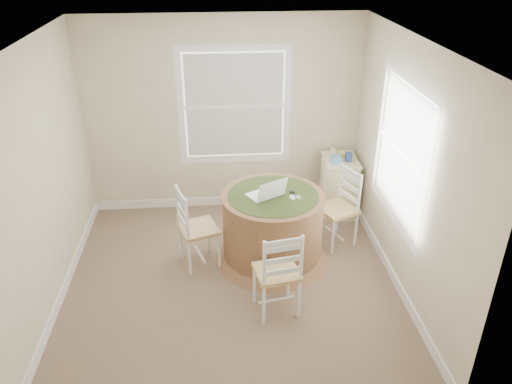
{
  "coord_description": "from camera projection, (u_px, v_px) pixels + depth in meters",
  "views": [
    {
      "loc": [
        -0.11,
        -4.43,
        3.45
      ],
      "look_at": [
        0.31,
        0.45,
        0.88
      ],
      "focal_mm": 35.0,
      "sensor_mm": 36.0,
      "label": 1
    }
  ],
  "objects": [
    {
      "name": "corner_chest",
      "position": [
        338.0,
        186.0,
        6.73
      ],
      "size": [
        0.46,
        0.61,
        0.79
      ],
      "rotation": [
        0.0,
        0.0,
        -0.03
      ],
      "color": "beige",
      "rests_on": "ground"
    },
    {
      "name": "room",
      "position": [
        244.0,
        170.0,
        5.07
      ],
      "size": [
        3.64,
        3.64,
        2.64
      ],
      "color": "#816852",
      "rests_on": "ground"
    },
    {
      "name": "round_table",
      "position": [
        273.0,
        225.0,
        5.74
      ],
      "size": [
        1.35,
        1.35,
        0.84
      ],
      "rotation": [
        0.0,
        0.0,
        0.11
      ],
      "color": "#8A5E3E",
      "rests_on": "ground"
    },
    {
      "name": "mouse",
      "position": [
        292.0,
        197.0,
        5.49
      ],
      "size": [
        0.08,
        0.11,
        0.04
      ],
      "primitive_type": "ellipsoid",
      "rotation": [
        0.0,
        0.0,
        0.11
      ],
      "color": "white",
      "rests_on": "round_table"
    },
    {
      "name": "chair_near",
      "position": [
        277.0,
        271.0,
        4.91
      ],
      "size": [
        0.49,
        0.47,
        0.95
      ],
      "primitive_type": null,
      "rotation": [
        0.0,
        0.0,
        3.33
      ],
      "color": "white",
      "rests_on": "ground"
    },
    {
      "name": "box_blue",
      "position": [
        349.0,
        157.0,
        6.46
      ],
      "size": [
        0.08,
        0.08,
        0.12
      ],
      "primitive_type": "cube",
      "rotation": [
        0.0,
        0.0,
        -0.03
      ],
      "color": "#2D4289",
      "rests_on": "corner_chest"
    },
    {
      "name": "laptop",
      "position": [
        266.0,
        193.0,
        5.53
      ],
      "size": [
        0.47,
        0.46,
        0.25
      ],
      "rotation": [
        0.0,
        0.0,
        3.65
      ],
      "color": "white",
      "rests_on": "round_table"
    },
    {
      "name": "chair_left",
      "position": [
        198.0,
        228.0,
        5.63
      ],
      "size": [
        0.51,
        0.53,
        0.95
      ],
      "primitive_type": null,
      "rotation": [
        0.0,
        0.0,
        1.89
      ],
      "color": "white",
      "rests_on": "ground"
    },
    {
      "name": "chair_right",
      "position": [
        337.0,
        209.0,
        6.02
      ],
      "size": [
        0.54,
        0.55,
        0.95
      ],
      "primitive_type": null,
      "rotation": [
        0.0,
        0.0,
        -1.15
      ],
      "color": "white",
      "rests_on": "ground"
    },
    {
      "name": "phone",
      "position": [
        298.0,
        198.0,
        5.51
      ],
      "size": [
        0.05,
        0.09,
        0.02
      ],
      "primitive_type": "cube",
      "rotation": [
        0.0,
        0.0,
        0.11
      ],
      "color": "#B7BABF",
      "rests_on": "round_table"
    },
    {
      "name": "tissue_box",
      "position": [
        336.0,
        159.0,
        6.42
      ],
      "size": [
        0.12,
        0.12,
        0.1
      ],
      "primitive_type": "cube",
      "rotation": [
        0.0,
        0.0,
        -0.03
      ],
      "color": "#4F98B6",
      "rests_on": "corner_chest"
    },
    {
      "name": "keys",
      "position": [
        292.0,
        192.0,
        5.61
      ],
      "size": [
        0.07,
        0.06,
        0.02
      ],
      "primitive_type": "cube",
      "rotation": [
        0.0,
        0.0,
        0.11
      ],
      "color": "black",
      "rests_on": "round_table"
    },
    {
      "name": "box_yellow",
      "position": [
        346.0,
        155.0,
        6.61
      ],
      "size": [
        0.15,
        0.1,
        0.06
      ],
      "primitive_type": "cube",
      "rotation": [
        0.0,
        0.0,
        -0.03
      ],
      "color": "#E4CA50",
      "rests_on": "corner_chest"
    },
    {
      "name": "cup_cream",
      "position": [
        333.0,
        151.0,
        6.67
      ],
      "size": [
        0.07,
        0.07,
        0.09
      ],
      "primitive_type": "cylinder",
      "color": "beige",
      "rests_on": "corner_chest"
    }
  ]
}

